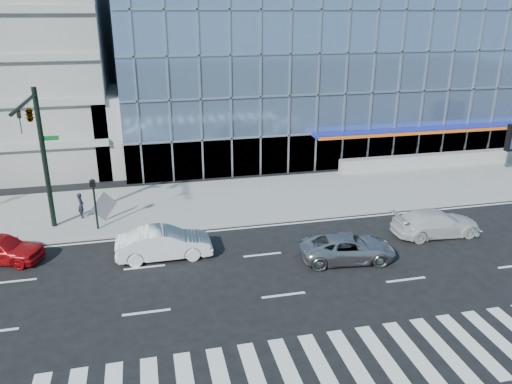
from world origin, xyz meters
TOP-DOWN VIEW (x-y plane):
  - ground at (0.00, 0.00)m, footprint 160.00×160.00m
  - sidewalk at (0.00, 8.00)m, footprint 120.00×8.00m
  - theatre_building at (14.00, 26.00)m, footprint 42.00×26.00m
  - ramp_block at (-6.00, 18.00)m, footprint 6.00×8.00m
  - retaining_wall at (24.00, 11.60)m, footprint 30.00×0.80m
  - traffic_signal at (-11.00, 4.57)m, footprint 1.14×5.74m
  - ped_signal_post at (-8.50, 4.94)m, footprint 0.30×0.33m
  - silver_suv at (4.07, -1.50)m, footprint 5.03×2.74m
  - white_suv at (10.07, 0.18)m, footprint 5.04×2.13m
  - white_sedan at (-4.95, 0.87)m, footprint 4.82×1.70m
  - pedestrian at (-9.53, 6.94)m, footprint 0.48×0.63m
  - tilted_panel at (-8.15, 6.16)m, footprint 1.46×1.20m

SIDE VIEW (x-z plane):
  - ground at x=0.00m, z-range 0.00..0.00m
  - sidewalk at x=0.00m, z-range 0.00..0.15m
  - retaining_wall at x=24.00m, z-range 0.15..1.15m
  - silver_suv at x=4.07m, z-range 0.00..1.34m
  - white_suv at x=10.07m, z-range 0.00..1.45m
  - white_sedan at x=-4.95m, z-range 0.00..1.59m
  - pedestrian at x=-9.53m, z-range 0.15..1.71m
  - tilted_panel at x=-8.15m, z-range 0.15..1.98m
  - ped_signal_post at x=-8.50m, z-range 0.64..3.64m
  - ramp_block at x=-6.00m, z-range 0.00..6.00m
  - traffic_signal at x=-11.00m, z-range 2.16..10.16m
  - theatre_building at x=14.00m, z-range 0.00..15.00m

